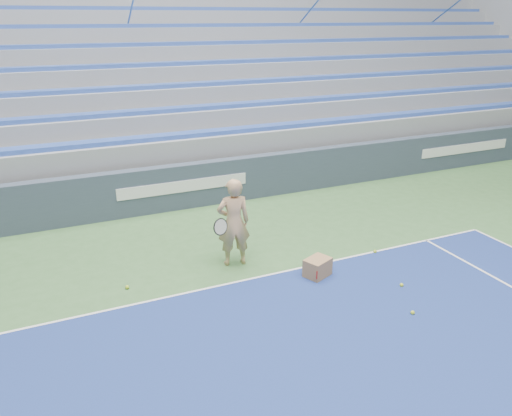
{
  "coord_description": "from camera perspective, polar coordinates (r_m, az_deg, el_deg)",
  "views": [
    {
      "loc": [
        -3.06,
        4.64,
        4.42
      ],
      "look_at": [
        0.4,
        12.38,
        1.15
      ],
      "focal_mm": 35.0,
      "sensor_mm": 36.0,
      "label": 1
    }
  ],
  "objects": [
    {
      "name": "sponsor_barrier",
      "position": [
        12.28,
        -8.4,
        2.47
      ],
      "size": [
        30.0,
        0.32,
        1.1
      ],
      "color": "#354151",
      "rests_on": "ground"
    },
    {
      "name": "bleachers",
      "position": [
        17.36,
        -14.17,
        13.63
      ],
      "size": [
        31.0,
        9.15,
        7.3
      ],
      "color": "gray",
      "rests_on": "ground"
    },
    {
      "name": "tennis_player",
      "position": [
        9.24,
        -2.59,
        -1.67
      ],
      "size": [
        0.94,
        0.87,
        1.7
      ],
      "color": "tan",
      "rests_on": "ground"
    },
    {
      "name": "ball_box",
      "position": [
        9.15,
        7.05,
        -6.77
      ],
      "size": [
        0.56,
        0.5,
        0.34
      ],
      "color": "#99724A",
      "rests_on": "ground"
    },
    {
      "name": "tennis_ball_0",
      "position": [
        9.02,
        -14.51,
        -8.75
      ],
      "size": [
        0.07,
        0.07,
        0.07
      ],
      "primitive_type": "sphere",
      "color": "#C0D42B",
      "rests_on": "ground"
    },
    {
      "name": "tennis_ball_1",
      "position": [
        9.17,
        16.3,
        -8.45
      ],
      "size": [
        0.07,
        0.07,
        0.07
      ],
      "primitive_type": "sphere",
      "color": "#C0D42B",
      "rests_on": "ground"
    },
    {
      "name": "tennis_ball_2",
      "position": [
        10.26,
        13.45,
        -4.86
      ],
      "size": [
        0.07,
        0.07,
        0.07
      ],
      "primitive_type": "sphere",
      "color": "#C0D42B",
      "rests_on": "ground"
    },
    {
      "name": "tennis_ball_3",
      "position": [
        8.44,
        17.47,
        -11.34
      ],
      "size": [
        0.07,
        0.07,
        0.07
      ],
      "primitive_type": "sphere",
      "color": "#C0D42B",
      "rests_on": "ground"
    }
  ]
}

